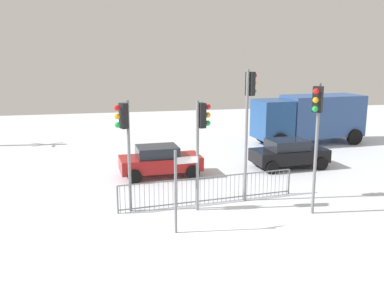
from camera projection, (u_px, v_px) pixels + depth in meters
name	position (u px, v px, depth m)	size (l,w,h in m)	color
ground_plane	(231.00, 232.00, 14.05)	(60.00, 60.00, 0.00)	silver
traffic_light_foreground_right	(317.00, 120.00, 14.87)	(0.47, 0.47, 4.74)	slate
traffic_light_mid_left	(201.00, 130.00, 15.45)	(0.56, 0.36, 4.11)	slate
traffic_light_rear_right	(125.00, 131.00, 15.21)	(0.53, 0.39, 4.13)	slate
traffic_light_rear_left	(249.00, 106.00, 16.38)	(0.50, 0.44, 5.16)	slate
direction_sign_post	(178.00, 187.00, 13.70)	(0.79, 0.15, 2.76)	slate
pedestrian_guard_railing	(209.00, 189.00, 16.66)	(7.12, 0.83, 1.07)	slate
car_red_far	(160.00, 161.00, 20.26)	(3.88, 2.09, 1.47)	maroon
car_black_trailing	(289.00, 153.00, 21.79)	(3.90, 2.13, 1.47)	black
delivery_truck	(309.00, 117.00, 27.47)	(7.21, 3.18, 3.10)	#33518C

